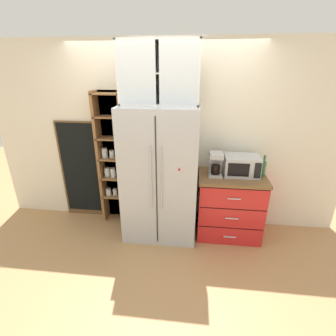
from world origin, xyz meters
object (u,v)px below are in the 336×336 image
(refrigerator, at_px, (160,174))
(chalkboard_menu, at_px, (81,170))
(bottle_green, at_px, (263,167))
(microwave, at_px, (241,165))
(mug_charcoal, at_px, (233,171))
(coffee_maker, at_px, (216,164))
(mug_navy, at_px, (233,174))

(refrigerator, bearing_deg, chalkboard_menu, 166.17)
(refrigerator, bearing_deg, bottle_green, 4.22)
(refrigerator, bearing_deg, microwave, 5.70)
(microwave, bearing_deg, mug_charcoal, 177.58)
(microwave, bearing_deg, refrigerator, -174.30)
(coffee_maker, relative_size, mug_charcoal, 2.78)
(bottle_green, bearing_deg, mug_navy, -167.73)
(mug_charcoal, distance_m, mug_navy, 0.09)
(refrigerator, xyz_separation_m, bottle_green, (1.32, 0.10, 0.12))
(mug_charcoal, height_order, bottle_green, bottle_green)
(refrigerator, height_order, microwave, refrigerator)
(refrigerator, height_order, chalkboard_menu, refrigerator)
(mug_navy, xyz_separation_m, chalkboard_menu, (-2.20, 0.30, -0.18))
(bottle_green, distance_m, chalkboard_menu, 2.60)
(mug_charcoal, bearing_deg, microwave, -2.42)
(microwave, xyz_separation_m, mug_charcoal, (-0.10, 0.00, -0.09))
(mug_navy, relative_size, chalkboard_menu, 0.08)
(refrigerator, xyz_separation_m, coffee_maker, (0.71, 0.06, 0.15))
(refrigerator, distance_m, chalkboard_menu, 1.31)
(chalkboard_menu, bearing_deg, microwave, -5.11)
(mug_navy, bearing_deg, mug_charcoal, 89.82)
(mug_navy, bearing_deg, microwave, 40.59)
(coffee_maker, distance_m, bottle_green, 0.61)
(microwave, distance_m, chalkboard_menu, 2.33)
(mug_navy, bearing_deg, chalkboard_menu, 172.36)
(microwave, relative_size, mug_navy, 3.65)
(bottle_green, relative_size, chalkboard_menu, 0.18)
(mug_navy, xyz_separation_m, bottle_green, (0.38, 0.08, 0.08))
(chalkboard_menu, bearing_deg, bottle_green, -4.73)
(bottle_green, bearing_deg, coffee_maker, -176.70)
(coffee_maker, distance_m, chalkboard_menu, 2.01)
(mug_charcoal, bearing_deg, chalkboard_menu, 174.76)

